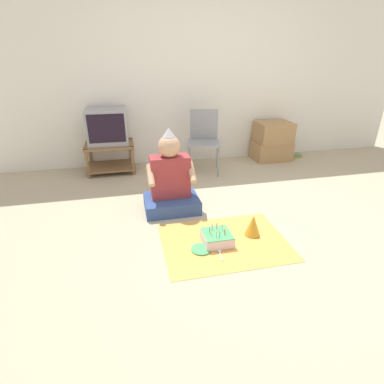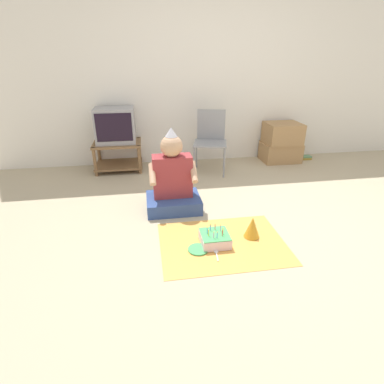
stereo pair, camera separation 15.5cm
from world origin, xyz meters
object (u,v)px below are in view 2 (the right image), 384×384
object	(u,v)px
cardboard_box_stack	(281,142)
book_pile	(306,157)
person_seated	(173,182)
tv	(115,125)
party_hat_blue	(252,227)
paper_plate	(198,249)
folding_chair	(211,137)
birthday_cake	(215,238)

from	to	relation	value
cardboard_box_stack	book_pile	xyz separation A→B (m)	(0.46, 0.02, -0.27)
person_seated	tv	bearing A→B (deg)	115.87
cardboard_box_stack	book_pile	bearing A→B (deg)	2.63
party_hat_blue	paper_plate	world-z (taller)	party_hat_blue
folding_chair	party_hat_blue	distance (m)	1.82
folding_chair	birthday_cake	bearing A→B (deg)	-100.85
book_pile	person_seated	distance (m)	2.66
folding_chair	paper_plate	distance (m)	2.03
tv	party_hat_blue	world-z (taller)	tv
birthday_cake	person_seated	bearing A→B (deg)	111.13
tv	book_pile	size ratio (longest dim) A/B	3.53
book_pile	paper_plate	xyz separation A→B (m)	(-2.14, -2.17, -0.01)
person_seated	birthday_cake	world-z (taller)	person_seated
cardboard_box_stack	person_seated	size ratio (longest dim) A/B	0.68
book_pile	party_hat_blue	world-z (taller)	party_hat_blue
tv	birthday_cake	xyz separation A→B (m)	(0.94, -2.09, -0.58)
person_seated	party_hat_blue	size ratio (longest dim) A/B	4.44
cardboard_box_stack	birthday_cake	xyz separation A→B (m)	(-1.52, -2.07, -0.24)
cardboard_box_stack	birthday_cake	world-z (taller)	cardboard_box_stack
tv	paper_plate	size ratio (longest dim) A/B	3.02
folding_chair	person_seated	bearing A→B (deg)	-120.53
birthday_cake	paper_plate	bearing A→B (deg)	-155.38
party_hat_blue	paper_plate	size ratio (longest dim) A/B	1.12
tv	cardboard_box_stack	world-z (taller)	tv
book_pile	birthday_cake	size ratio (longest dim) A/B	0.61
book_pile	person_seated	world-z (taller)	person_seated
person_seated	birthday_cake	bearing A→B (deg)	-68.87
tv	folding_chair	world-z (taller)	tv
person_seated	birthday_cake	distance (m)	0.84
person_seated	cardboard_box_stack	bearing A→B (deg)	36.21
book_pile	paper_plate	size ratio (longest dim) A/B	0.85
book_pile	birthday_cake	bearing A→B (deg)	-133.43
cardboard_box_stack	paper_plate	distance (m)	2.74
birthday_cake	party_hat_blue	size ratio (longest dim) A/B	1.25
birthday_cake	cardboard_box_stack	bearing A→B (deg)	53.67
tv	birthday_cake	bearing A→B (deg)	-65.79
folding_chair	cardboard_box_stack	size ratio (longest dim) A/B	1.43
party_hat_blue	book_pile	bearing A→B (deg)	51.46
cardboard_box_stack	paper_plate	size ratio (longest dim) A/B	3.38
cardboard_box_stack	party_hat_blue	world-z (taller)	cardboard_box_stack
tv	book_pile	distance (m)	2.98
party_hat_blue	paper_plate	bearing A→B (deg)	-166.18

